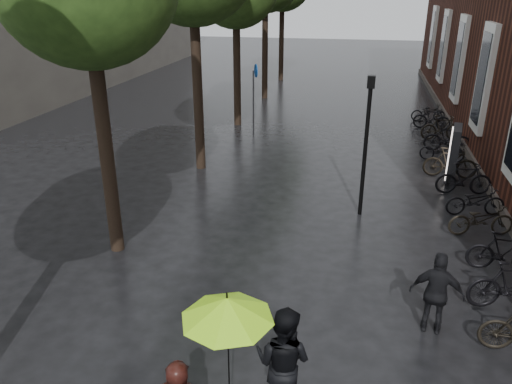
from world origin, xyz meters
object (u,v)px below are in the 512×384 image
(person_black, at_px, (283,362))
(pedestrian_walking, at_px, (437,294))
(parked_bicycles, at_px, (458,171))
(lamp_post, at_px, (367,134))
(ad_lightbox, at_px, (453,155))

(person_black, distance_m, pedestrian_walking, 3.41)
(parked_bicycles, relative_size, lamp_post, 4.46)
(pedestrian_walking, relative_size, lamp_post, 0.42)
(pedestrian_walking, xyz_separation_m, lamp_post, (-1.38, 4.92, 1.51))
(pedestrian_walking, distance_m, ad_lightbox, 8.13)
(pedestrian_walking, bearing_deg, ad_lightbox, -91.01)
(person_black, height_order, ad_lightbox, ad_lightbox)
(parked_bicycles, xyz_separation_m, lamp_post, (-2.99, -2.87, 1.84))
(parked_bicycles, height_order, ad_lightbox, ad_lightbox)
(person_black, relative_size, ad_lightbox, 0.98)
(parked_bicycles, bearing_deg, lamp_post, -136.22)
(lamp_post, bearing_deg, person_black, -97.97)
(parked_bicycles, xyz_separation_m, ad_lightbox, (-0.19, 0.22, 0.45))
(person_black, xyz_separation_m, lamp_post, (1.03, 7.33, 1.42))
(pedestrian_walking, height_order, parked_bicycles, pedestrian_walking)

